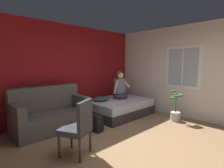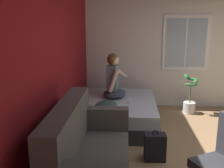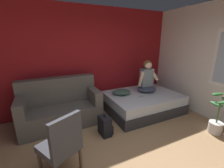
{
  "view_description": "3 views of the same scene",
  "coord_description": "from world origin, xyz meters",
  "px_view_note": "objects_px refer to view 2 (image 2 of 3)",
  "views": [
    {
      "loc": [
        -2.48,
        -1.85,
        1.6
      ],
      "look_at": [
        0.79,
        1.55,
        1.04
      ],
      "focal_mm": 28.0,
      "sensor_mm": 36.0,
      "label": 1
    },
    {
      "loc": [
        -3.47,
        1.64,
        1.94
      ],
      "look_at": [
        0.68,
        1.93,
        0.96
      ],
      "focal_mm": 42.0,
      "sensor_mm": 36.0,
      "label": 2
    },
    {
      "loc": [
        -1.01,
        -1.19,
        1.88
      ],
      "look_at": [
        0.27,
        1.49,
        0.99
      ],
      "focal_mm": 24.0,
      "sensor_mm": 36.0,
      "label": 3
    }
  ],
  "objects_px": {
    "bed": "(119,112)",
    "cell_phone": "(128,103)",
    "person_seated": "(114,80)",
    "throw_pillow": "(106,105)",
    "couch": "(87,158)",
    "potted_plant": "(190,100)",
    "backpack": "(155,147)"
  },
  "relations": [
    {
      "from": "bed",
      "to": "cell_phone",
      "type": "height_order",
      "value": "cell_phone"
    },
    {
      "from": "person_seated",
      "to": "throw_pillow",
      "type": "height_order",
      "value": "person_seated"
    },
    {
      "from": "bed",
      "to": "couch",
      "type": "xyz_separation_m",
      "value": [
        -2.08,
        0.27,
        0.16
      ]
    },
    {
      "from": "bed",
      "to": "person_seated",
      "type": "height_order",
      "value": "person_seated"
    },
    {
      "from": "couch",
      "to": "throw_pillow",
      "type": "distance_m",
      "value": 1.54
    },
    {
      "from": "potted_plant",
      "to": "bed",
      "type": "bearing_deg",
      "value": 116.04
    },
    {
      "from": "couch",
      "to": "backpack",
      "type": "distance_m",
      "value": 1.14
    },
    {
      "from": "potted_plant",
      "to": "person_seated",
      "type": "bearing_deg",
      "value": 108.54
    },
    {
      "from": "potted_plant",
      "to": "cell_phone",
      "type": "bearing_deg",
      "value": 123.97
    },
    {
      "from": "couch",
      "to": "backpack",
      "type": "bearing_deg",
      "value": -49.48
    },
    {
      "from": "bed",
      "to": "potted_plant",
      "type": "relative_size",
      "value": 2.24
    },
    {
      "from": "couch",
      "to": "potted_plant",
      "type": "bearing_deg",
      "value": -32.4
    },
    {
      "from": "person_seated",
      "to": "backpack",
      "type": "distance_m",
      "value": 1.81
    },
    {
      "from": "couch",
      "to": "person_seated",
      "type": "height_order",
      "value": "person_seated"
    },
    {
      "from": "throw_pillow",
      "to": "potted_plant",
      "type": "height_order",
      "value": "potted_plant"
    },
    {
      "from": "couch",
      "to": "potted_plant",
      "type": "height_order",
      "value": "couch"
    },
    {
      "from": "couch",
      "to": "potted_plant",
      "type": "relative_size",
      "value": 2.01
    },
    {
      "from": "potted_plant",
      "to": "throw_pillow",
      "type": "bearing_deg",
      "value": 126.99
    },
    {
      "from": "person_seated",
      "to": "backpack",
      "type": "bearing_deg",
      "value": -155.8
    },
    {
      "from": "backpack",
      "to": "potted_plant",
      "type": "xyz_separation_m",
      "value": [
        2.09,
        -0.93,
        0.11
      ]
    },
    {
      "from": "throw_pillow",
      "to": "couch",
      "type": "bearing_deg",
      "value": 177.05
    },
    {
      "from": "backpack",
      "to": "potted_plant",
      "type": "relative_size",
      "value": 0.54
    },
    {
      "from": "person_seated",
      "to": "backpack",
      "type": "xyz_separation_m",
      "value": [
        -1.54,
        -0.69,
        -0.64
      ]
    },
    {
      "from": "bed",
      "to": "cell_phone",
      "type": "bearing_deg",
      "value": -134.31
    },
    {
      "from": "backpack",
      "to": "cell_phone",
      "type": "relative_size",
      "value": 3.18
    },
    {
      "from": "couch",
      "to": "backpack",
      "type": "relative_size",
      "value": 3.73
    },
    {
      "from": "person_seated",
      "to": "cell_phone",
      "type": "bearing_deg",
      "value": -141.76
    },
    {
      "from": "person_seated",
      "to": "backpack",
      "type": "height_order",
      "value": "person_seated"
    },
    {
      "from": "couch",
      "to": "person_seated",
      "type": "xyz_separation_m",
      "value": [
        2.27,
        -0.16,
        0.44
      ]
    },
    {
      "from": "potted_plant",
      "to": "backpack",
      "type": "bearing_deg",
      "value": 155.9
    },
    {
      "from": "backpack",
      "to": "throw_pillow",
      "type": "distance_m",
      "value": 1.17
    },
    {
      "from": "person_seated",
      "to": "cell_phone",
      "type": "relative_size",
      "value": 6.08
    }
  ]
}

